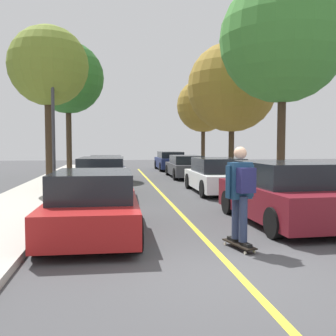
{
  "coord_description": "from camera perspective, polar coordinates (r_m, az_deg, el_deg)",
  "views": [
    {
      "loc": [
        -1.78,
        -5.51,
        1.91
      ],
      "look_at": [
        0.14,
        8.27,
        1.04
      ],
      "focal_mm": 41.46,
      "sensor_mm": 36.0,
      "label": 1
    }
  ],
  "objects": [
    {
      "name": "ground",
      "position": [
        6.1,
        9.8,
        -14.72
      ],
      "size": [
        80.0,
        80.0,
        0.0
      ],
      "primitive_type": "plane",
      "color": "#424244"
    },
    {
      "name": "center_line",
      "position": [
        9.87,
        2.66,
        -7.57
      ],
      "size": [
        0.12,
        39.2,
        0.01
      ],
      "primitive_type": "cube",
      "color": "gold",
      "rests_on": "ground"
    },
    {
      "name": "parked_car_left_nearest",
      "position": [
        8.31,
        -10.92,
        -5.24
      ],
      "size": [
        1.94,
        4.24,
        1.34
      ],
      "color": "maroon",
      "rests_on": "ground"
    },
    {
      "name": "parked_car_left_near",
      "position": [
        14.01,
        -9.7,
        -1.45
      ],
      "size": [
        1.94,
        4.49,
        1.42
      ],
      "color": "#B7B7BC",
      "rests_on": "ground"
    },
    {
      "name": "parked_car_left_far",
      "position": [
        20.95,
        -9.11,
        0.06
      ],
      "size": [
        2.01,
        4.21,
        1.27
      ],
      "color": "navy",
      "rests_on": "ground"
    },
    {
      "name": "parked_car_right_nearest",
      "position": [
        9.71,
        16.53,
        -3.67
      ],
      "size": [
        2.1,
        4.26,
        1.47
      ],
      "color": "maroon",
      "rests_on": "ground"
    },
    {
      "name": "parked_car_right_near",
      "position": [
        15.3,
        7.28,
        -1.15
      ],
      "size": [
        1.99,
        4.32,
        1.35
      ],
      "color": "white",
      "rests_on": "ground"
    },
    {
      "name": "parked_car_right_far",
      "position": [
        21.91,
        2.62,
        0.21
      ],
      "size": [
        1.91,
        4.66,
        1.25
      ],
      "color": "#38383D",
      "rests_on": "ground"
    },
    {
      "name": "parked_car_right_farthest",
      "position": [
        28.07,
        0.29,
        1.06
      ],
      "size": [
        1.89,
        4.49,
        1.34
      ],
      "color": "navy",
      "rests_on": "ground"
    },
    {
      "name": "street_tree_left_nearest",
      "position": [
        16.18,
        -17.16,
        14.0
      ],
      "size": [
        3.07,
        3.07,
        6.32
      ],
      "color": "#3D2D1E",
      "rests_on": "sidewalk_left"
    },
    {
      "name": "street_tree_left_near",
      "position": [
        22.67,
        -14.49,
        12.67
      ],
      "size": [
        3.93,
        3.93,
        7.38
      ],
      "color": "#3D2D1E",
      "rests_on": "sidewalk_left"
    },
    {
      "name": "street_tree_right_nearest",
      "position": [
        15.25,
        16.54,
        17.67
      ],
      "size": [
        4.55,
        4.55,
        7.81
      ],
      "color": "#3D2D1E",
      "rests_on": "sidewalk_right"
    },
    {
      "name": "street_tree_right_near",
      "position": [
        20.68,
        9.38,
        11.61
      ],
      "size": [
        4.6,
        4.6,
        6.98
      ],
      "color": "#3D2D1E",
      "rests_on": "sidewalk_right"
    },
    {
      "name": "street_tree_right_far",
      "position": [
        26.85,
        5.21,
        9.11
      ],
      "size": [
        3.62,
        3.62,
        6.18
      ],
      "color": "#3D2D1E",
      "rests_on": "sidewalk_right"
    },
    {
      "name": "streetlamp",
      "position": [
        14.86,
        -16.55,
        8.4
      ],
      "size": [
        0.36,
        0.24,
        5.31
      ],
      "color": "#38383D",
      "rests_on": "sidewalk_left"
    },
    {
      "name": "skateboard",
      "position": [
        7.29,
        10.42,
        -10.97
      ],
      "size": [
        0.42,
        0.87,
        0.1
      ],
      "color": "black",
      "rests_on": "ground"
    },
    {
      "name": "skateboarder",
      "position": [
        7.07,
        10.66,
        -3.09
      ],
      "size": [
        0.58,
        0.7,
        1.76
      ],
      "color": "black",
      "rests_on": "skateboard"
    }
  ]
}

